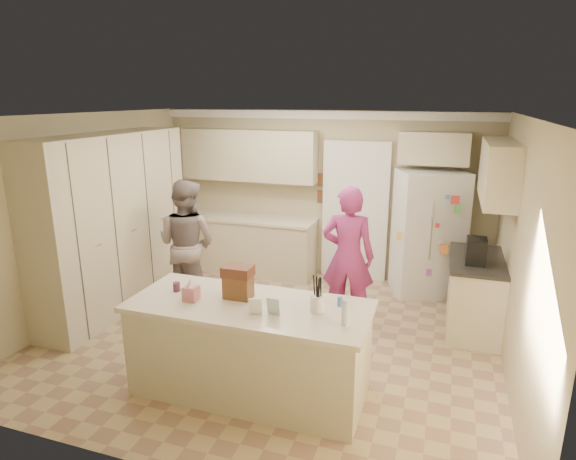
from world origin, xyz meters
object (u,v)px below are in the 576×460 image
(coffee_maker, at_px, (476,251))
(dollhouse_body, at_px, (238,287))
(utensil_crock, at_px, (317,303))
(refrigerator, at_px, (428,233))
(island_base, at_px, (250,350))
(teen_boy, at_px, (187,244))
(teen_girl, at_px, (348,257))
(tissue_box, at_px, (191,293))

(coffee_maker, xyz_separation_m, dollhouse_body, (-2.20, -1.80, -0.03))
(utensil_crock, distance_m, dollhouse_body, 0.80)
(utensil_crock, xyz_separation_m, dollhouse_body, (-0.80, 0.05, 0.04))
(coffee_maker, height_order, utensil_crock, coffee_maker)
(refrigerator, height_order, dollhouse_body, refrigerator)
(island_base, distance_m, utensil_crock, 0.86)
(island_base, bearing_deg, teen_boy, 134.66)
(island_base, xyz_separation_m, teen_girl, (0.58, 1.74, 0.45))
(dollhouse_body, bearing_deg, coffee_maker, 39.29)
(coffee_maker, distance_m, teen_boy, 3.66)
(island_base, distance_m, teen_girl, 1.89)
(dollhouse_body, height_order, teen_boy, teen_boy)
(coffee_maker, bearing_deg, teen_boy, -175.57)
(island_base, height_order, dollhouse_body, dollhouse_body)
(tissue_box, height_order, teen_boy, teen_boy)
(coffee_maker, xyz_separation_m, teen_girl, (-1.47, -0.16, -0.18))
(refrigerator, bearing_deg, teen_boy, -175.56)
(tissue_box, bearing_deg, island_base, 10.30)
(dollhouse_body, xyz_separation_m, teen_boy, (-1.45, 1.52, -0.16))
(refrigerator, xyz_separation_m, teen_boy, (-3.07, -1.50, -0.02))
(refrigerator, xyz_separation_m, teen_girl, (-0.88, -1.38, -0.01))
(tissue_box, bearing_deg, teen_girl, 58.41)
(island_base, distance_m, dollhouse_body, 0.62)
(tissue_box, xyz_separation_m, teen_girl, (1.13, 1.84, -0.11))
(coffee_maker, relative_size, island_base, 0.14)
(utensil_crock, bearing_deg, refrigerator, 75.10)
(teen_boy, bearing_deg, coffee_maker, -171.61)
(dollhouse_body, height_order, teen_girl, teen_girl)
(refrigerator, distance_m, tissue_box, 3.80)
(refrigerator, xyz_separation_m, tissue_box, (-2.02, -3.22, 0.10))
(coffee_maker, xyz_separation_m, island_base, (-2.05, -1.90, -0.63))
(utensil_crock, relative_size, tissue_box, 1.07)
(tissue_box, height_order, dollhouse_body, dollhouse_body)
(island_base, relative_size, dollhouse_body, 8.46)
(coffee_maker, bearing_deg, refrigerator, 115.57)
(utensil_crock, relative_size, teen_girl, 0.08)
(dollhouse_body, relative_size, teen_boy, 0.15)
(island_base, distance_m, tissue_box, 0.79)
(dollhouse_body, distance_m, teen_girl, 1.80)
(coffee_maker, distance_m, tissue_box, 3.28)
(utensil_crock, height_order, tissue_box, utensil_crock)
(coffee_maker, height_order, tissue_box, coffee_maker)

